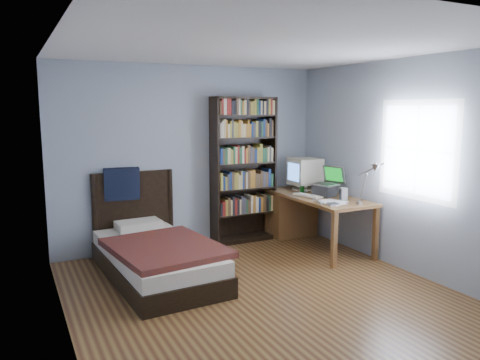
{
  "coord_description": "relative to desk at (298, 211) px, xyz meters",
  "views": [
    {
      "loc": [
        -2.27,
        -3.99,
        1.93
      ],
      "look_at": [
        0.2,
        0.97,
        1.07
      ],
      "focal_mm": 35.0,
      "sensor_mm": 36.0,
      "label": 1
    }
  ],
  "objects": [
    {
      "name": "phone_silver",
      "position": [
        -0.24,
        -0.79,
        0.32
      ],
      "size": [
        0.08,
        0.11,
        0.02
      ],
      "primitive_type": "cube",
      "rotation": [
        0.0,
        0.0,
        0.36
      ],
      "color": "silver",
      "rests_on": "desk"
    },
    {
      "name": "desk_lamp",
      "position": [
        0.01,
        -1.54,
        0.77
      ],
      "size": [
        0.22,
        0.48,
        0.57
      ],
      "color": "#99999E",
      "rests_on": "desk"
    },
    {
      "name": "room",
      "position": [
        -1.48,
        -1.68,
        0.83
      ],
      "size": [
        4.2,
        4.24,
        2.5
      ],
      "color": "#4E2917",
      "rests_on": "ground"
    },
    {
      "name": "soda_can",
      "position": [
        -0.1,
        -0.25,
        0.36
      ],
      "size": [
        0.06,
        0.06,
        0.11
      ],
      "primitive_type": "cylinder",
      "color": "black",
      "rests_on": "desk"
    },
    {
      "name": "crt_monitor",
      "position": [
        0.09,
        -0.03,
        0.58
      ],
      "size": [
        0.41,
        0.39,
        0.47
      ],
      "color": "beige",
      "rests_on": "desk"
    },
    {
      "name": "bed",
      "position": [
        -2.34,
        -0.55,
        -0.16
      ],
      "size": [
        1.23,
        2.12,
        1.16
      ],
      "color": "black",
      "rests_on": "floor"
    },
    {
      "name": "phone_grey",
      "position": [
        -0.29,
        -0.96,
        0.32
      ],
      "size": [
        0.06,
        0.1,
        0.02
      ],
      "primitive_type": "cube",
      "rotation": [
        0.0,
        0.0,
        -0.19
      ],
      "color": "gray",
      "rests_on": "desk"
    },
    {
      "name": "desk",
      "position": [
        0.0,
        0.0,
        0.0
      ],
      "size": [
        0.75,
        1.72,
        0.73
      ],
      "color": "brown",
      "rests_on": "floor"
    },
    {
      "name": "laptop",
      "position": [
        0.07,
        -0.56,
        0.42
      ],
      "size": [
        0.41,
        0.39,
        0.41
      ],
      "color": "#2D2D30",
      "rests_on": "desk"
    },
    {
      "name": "speaker",
      "position": [
        0.1,
        -0.92,
        0.39
      ],
      "size": [
        0.1,
        0.1,
        0.17
      ],
      "primitive_type": "cube",
      "rotation": [
        0.0,
        0.0,
        -0.23
      ],
      "color": "gray",
      "rests_on": "desk"
    },
    {
      "name": "bookshelf",
      "position": [
        -0.77,
        0.25,
        0.62
      ],
      "size": [
        0.93,
        0.3,
        2.08
      ],
      "color": "black",
      "rests_on": "floor"
    },
    {
      "name": "external_drive",
      "position": [
        -0.22,
        -1.11,
        0.32
      ],
      "size": [
        0.14,
        0.14,
        0.03
      ],
      "primitive_type": "cube",
      "rotation": [
        0.0,
        0.0,
        -0.17
      ],
      "color": "gray",
      "rests_on": "desk"
    },
    {
      "name": "mouse",
      "position": [
        -0.01,
        -0.19,
        0.33
      ],
      "size": [
        0.07,
        0.12,
        0.04
      ],
      "primitive_type": "ellipsoid",
      "color": "silver",
      "rests_on": "desk"
    },
    {
      "name": "keyboard",
      "position": [
        -0.16,
        -0.49,
        0.32
      ],
      "size": [
        0.26,
        0.44,
        0.04
      ],
      "primitive_type": "cube",
      "rotation": [
        0.0,
        0.07,
        0.26
      ],
      "color": "beige",
      "rests_on": "desk"
    }
  ]
}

